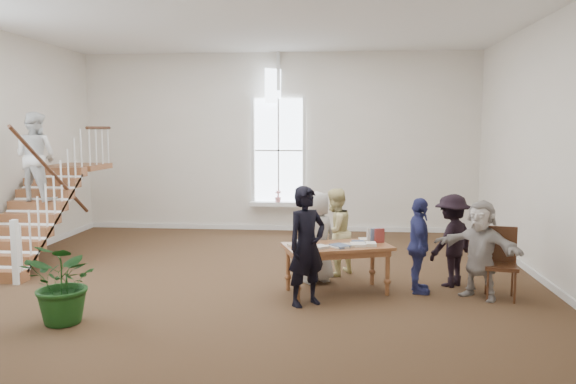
# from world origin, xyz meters

# --- Properties ---
(ground) EXTENTS (10.00, 10.00, 0.00)m
(ground) POSITION_xyz_m (0.00, 0.00, 0.00)
(ground) COLOR #412D19
(ground) RESTS_ON ground
(room_shell) EXTENTS (10.49, 10.00, 10.00)m
(room_shell) POSITION_xyz_m (-0.00, 4.39, 0.40)
(room_shell) COLOR silver
(room_shell) RESTS_ON ground
(staircase) EXTENTS (1.10, 4.10, 2.92)m
(staircase) POSITION_xyz_m (-4.34, 0.75, 1.62)
(staircase) COLOR brown
(staircase) RESTS_ON ground
(library_table) EXTENTS (1.83, 1.31, 0.84)m
(library_table) POSITION_xyz_m (1.50, -0.97, 0.69)
(library_table) COLOR brown
(library_table) RESTS_ON ground
(police_officer) EXTENTS (0.77, 0.74, 1.77)m
(police_officer) POSITION_xyz_m (1.05, -1.61, 0.89)
(police_officer) COLOR black
(police_officer) RESTS_ON ground
(elderly_woman) EXTENTS (0.91, 0.86, 1.56)m
(elderly_woman) POSITION_xyz_m (1.15, -0.36, 0.78)
(elderly_woman) COLOR #BCB8AE
(elderly_woman) RESTS_ON ground
(person_yellow) EXTENTS (0.94, 0.96, 1.56)m
(person_yellow) POSITION_xyz_m (1.45, 0.14, 0.78)
(person_yellow) COLOR #F2E197
(person_yellow) RESTS_ON ground
(woman_cluster_a) EXTENTS (0.42, 0.91, 1.53)m
(woman_cluster_a) POSITION_xyz_m (2.79, -0.83, 0.76)
(woman_cluster_a) COLOR navy
(woman_cluster_a) RESTS_ON ground
(woman_cluster_b) EXTENTS (1.11, 1.10, 1.53)m
(woman_cluster_b) POSITION_xyz_m (3.39, -0.38, 0.77)
(woman_cluster_b) COLOR black
(woman_cluster_b) RESTS_ON ground
(woman_cluster_c) EXTENTS (1.38, 1.24, 1.53)m
(woman_cluster_c) POSITION_xyz_m (3.69, -1.03, 0.76)
(woman_cluster_c) COLOR #B6ACA4
(woman_cluster_c) RESTS_ON ground
(floor_plant) EXTENTS (1.26, 1.17, 1.13)m
(floor_plant) POSITION_xyz_m (-2.12, -2.70, 0.56)
(floor_plant) COLOR #143B12
(floor_plant) RESTS_ON ground
(side_chair) EXTENTS (0.56, 0.56, 1.10)m
(side_chair) POSITION_xyz_m (4.02, -0.97, 0.62)
(side_chair) COLOR #37180F
(side_chair) RESTS_ON ground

